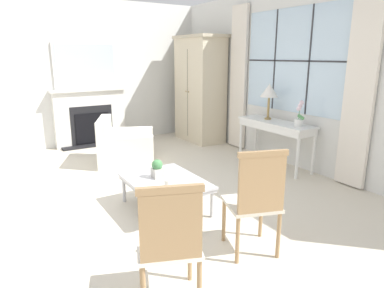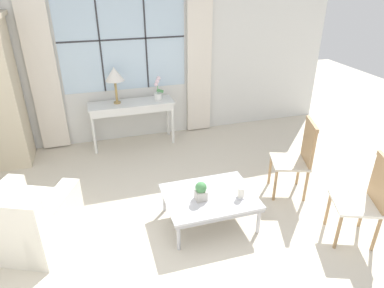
{
  "view_description": "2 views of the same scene",
  "coord_description": "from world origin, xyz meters",
  "px_view_note": "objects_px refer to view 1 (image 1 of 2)",
  "views": [
    {
      "loc": [
        3.86,
        -1.22,
        1.75
      ],
      "look_at": [
        0.36,
        0.94,
        0.68
      ],
      "focal_mm": 32.0,
      "sensor_mm": 36.0,
      "label": 1
    },
    {
      "loc": [
        -0.55,
        -2.5,
        2.62
      ],
      "look_at": [
        0.42,
        0.69,
        0.92
      ],
      "focal_mm": 32.0,
      "sensor_mm": 36.0,
      "label": 2
    }
  ],
  "objects_px": {
    "table_lamp": "(269,91)",
    "side_chair_wooden": "(256,197)",
    "armchair_upholstered": "(125,148)",
    "pillar_candle": "(168,186)",
    "coffee_table": "(166,183)",
    "console_table": "(276,127)",
    "accent_chair_wooden": "(169,239)",
    "potted_plant_small": "(157,168)",
    "fireplace": "(90,112)",
    "armoire": "(200,89)",
    "potted_orchid": "(299,117)"
  },
  "relations": [
    {
      "from": "armoire",
      "to": "armchair_upholstered",
      "type": "xyz_separation_m",
      "value": [
        0.69,
        -1.93,
        -0.82
      ]
    },
    {
      "from": "armchair_upholstered",
      "to": "coffee_table",
      "type": "height_order",
      "value": "armchair_upholstered"
    },
    {
      "from": "fireplace",
      "to": "table_lamp",
      "type": "xyz_separation_m",
      "value": [
        2.71,
        2.17,
        0.53
      ]
    },
    {
      "from": "console_table",
      "to": "armoire",
      "type": "bearing_deg",
      "value": -178.09
    },
    {
      "from": "potted_orchid",
      "to": "potted_plant_small",
      "type": "relative_size",
      "value": 1.76
    },
    {
      "from": "accent_chair_wooden",
      "to": "table_lamp",
      "type": "bearing_deg",
      "value": 126.26
    },
    {
      "from": "accent_chair_wooden",
      "to": "pillar_candle",
      "type": "xyz_separation_m",
      "value": [
        -1.14,
        0.59,
        -0.12
      ]
    },
    {
      "from": "potted_orchid",
      "to": "side_chair_wooden",
      "type": "distance_m",
      "value": 2.47
    },
    {
      "from": "console_table",
      "to": "potted_plant_small",
      "type": "distance_m",
      "value": 2.35
    },
    {
      "from": "console_table",
      "to": "accent_chair_wooden",
      "type": "distance_m",
      "value": 3.6
    },
    {
      "from": "accent_chair_wooden",
      "to": "pillar_candle",
      "type": "relative_size",
      "value": 6.97
    },
    {
      "from": "accent_chair_wooden",
      "to": "potted_plant_small",
      "type": "distance_m",
      "value": 1.72
    },
    {
      "from": "console_table",
      "to": "accent_chair_wooden",
      "type": "bearing_deg",
      "value": -56.2
    },
    {
      "from": "potted_plant_small",
      "to": "armchair_upholstered",
      "type": "bearing_deg",
      "value": 170.76
    },
    {
      "from": "table_lamp",
      "to": "side_chair_wooden",
      "type": "bearing_deg",
      "value": -45.68
    },
    {
      "from": "armoire",
      "to": "coffee_table",
      "type": "distance_m",
      "value": 3.52
    },
    {
      "from": "pillar_candle",
      "to": "coffee_table",
      "type": "bearing_deg",
      "value": 156.86
    },
    {
      "from": "table_lamp",
      "to": "side_chair_wooden",
      "type": "relative_size",
      "value": 0.58
    },
    {
      "from": "fireplace",
      "to": "armchair_upholstered",
      "type": "height_order",
      "value": "fireplace"
    },
    {
      "from": "potted_orchid",
      "to": "potted_plant_small",
      "type": "xyz_separation_m",
      "value": [
        -0.02,
        -2.32,
        -0.4
      ]
    },
    {
      "from": "armchair_upholstered",
      "to": "pillar_candle",
      "type": "xyz_separation_m",
      "value": [
        2.28,
        -0.39,
        0.17
      ]
    },
    {
      "from": "armchair_upholstered",
      "to": "pillar_candle",
      "type": "distance_m",
      "value": 2.32
    },
    {
      "from": "fireplace",
      "to": "armoire",
      "type": "xyz_separation_m",
      "value": [
        0.81,
        2.07,
        0.42
      ]
    },
    {
      "from": "potted_orchid",
      "to": "potted_plant_small",
      "type": "bearing_deg",
      "value": -90.61
    },
    {
      "from": "potted_plant_small",
      "to": "potted_orchid",
      "type": "bearing_deg",
      "value": 89.39
    },
    {
      "from": "armchair_upholstered",
      "to": "accent_chair_wooden",
      "type": "relative_size",
      "value": 1.19
    },
    {
      "from": "table_lamp",
      "to": "accent_chair_wooden",
      "type": "relative_size",
      "value": 0.6
    },
    {
      "from": "console_table",
      "to": "coffee_table",
      "type": "relative_size",
      "value": 1.33
    },
    {
      "from": "console_table",
      "to": "coffee_table",
      "type": "height_order",
      "value": "console_table"
    },
    {
      "from": "side_chair_wooden",
      "to": "potted_orchid",
      "type": "bearing_deg",
      "value": 123.5
    },
    {
      "from": "armoire",
      "to": "potted_plant_small",
      "type": "relative_size",
      "value": 9.73
    },
    {
      "from": "fireplace",
      "to": "pillar_candle",
      "type": "xyz_separation_m",
      "value": [
        3.78,
        -0.26,
        -0.24
      ]
    },
    {
      "from": "armoire",
      "to": "potted_plant_small",
      "type": "height_order",
      "value": "armoire"
    },
    {
      "from": "console_table",
      "to": "potted_plant_small",
      "type": "height_order",
      "value": "console_table"
    },
    {
      "from": "armchair_upholstered",
      "to": "pillar_candle",
      "type": "bearing_deg",
      "value": -9.79
    },
    {
      "from": "coffee_table",
      "to": "pillar_candle",
      "type": "relative_size",
      "value": 7.27
    },
    {
      "from": "potted_orchid",
      "to": "armchair_upholstered",
      "type": "bearing_deg",
      "value": -132.83
    },
    {
      "from": "table_lamp",
      "to": "accent_chair_wooden",
      "type": "distance_m",
      "value": 3.8
    },
    {
      "from": "potted_orchid",
      "to": "console_table",
      "type": "bearing_deg",
      "value": -178.34
    },
    {
      "from": "fireplace",
      "to": "accent_chair_wooden",
      "type": "distance_m",
      "value": 4.99
    },
    {
      "from": "console_table",
      "to": "coffee_table",
      "type": "xyz_separation_m",
      "value": [
        0.54,
        -2.26,
        -0.32
      ]
    },
    {
      "from": "coffee_table",
      "to": "pillar_candle",
      "type": "height_order",
      "value": "pillar_candle"
    },
    {
      "from": "console_table",
      "to": "coffee_table",
      "type": "bearing_deg",
      "value": -76.55
    },
    {
      "from": "table_lamp",
      "to": "accent_chair_wooden",
      "type": "height_order",
      "value": "table_lamp"
    },
    {
      "from": "fireplace",
      "to": "pillar_candle",
      "type": "bearing_deg",
      "value": -3.93
    },
    {
      "from": "armchair_upholstered",
      "to": "accent_chair_wooden",
      "type": "bearing_deg",
      "value": -16.0
    },
    {
      "from": "fireplace",
      "to": "table_lamp",
      "type": "bearing_deg",
      "value": 38.7
    },
    {
      "from": "table_lamp",
      "to": "potted_orchid",
      "type": "xyz_separation_m",
      "value": [
        0.66,
        -0.02,
        -0.31
      ]
    },
    {
      "from": "console_table",
      "to": "pillar_candle",
      "type": "bearing_deg",
      "value": -70.32
    },
    {
      "from": "side_chair_wooden",
      "to": "accent_chair_wooden",
      "type": "distance_m",
      "value": 0.98
    }
  ]
}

